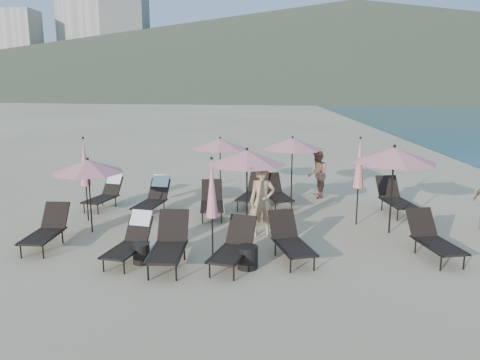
{
  "coord_description": "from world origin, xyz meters",
  "views": [
    {
      "loc": [
        -0.38,
        -10.01,
        3.92
      ],
      "look_at": [
        -0.87,
        3.5,
        1.1
      ],
      "focal_mm": 35.0,
      "sensor_mm": 36.0,
      "label": 1
    }
  ],
  "objects_px": {
    "lounger_5": "(433,238)",
    "lounger_8": "(212,201)",
    "lounger_6": "(106,192)",
    "umbrella_closed_2": "(85,163)",
    "beachgoer_a": "(262,201)",
    "umbrella_open_2": "(394,155)",
    "lounger_9": "(254,192)",
    "umbrella_open_4": "(292,144)",
    "umbrella_closed_1": "(359,164)",
    "umbrella_open_1": "(247,157)",
    "beachgoer_b": "(317,174)",
    "lounger_11": "(395,198)",
    "lounger_10": "(276,192)",
    "umbrella_closed_0": "(212,189)",
    "lounger_1": "(131,239)",
    "lounger_0": "(47,229)",
    "side_table_0": "(141,253)",
    "umbrella_open_0": "(88,166)",
    "umbrella_open_3": "(220,144)",
    "lounger_2": "(169,243)",
    "lounger_4": "(290,239)",
    "lounger_3": "(234,246)",
    "lounger_7": "(154,197)"
  },
  "relations": [
    {
      "from": "beachgoer_b",
      "to": "lounger_5",
      "type": "bearing_deg",
      "value": 17.17
    },
    {
      "from": "lounger_2",
      "to": "umbrella_open_2",
      "type": "distance_m",
      "value": 6.15
    },
    {
      "from": "umbrella_open_1",
      "to": "side_table_0",
      "type": "distance_m",
      "value": 3.76
    },
    {
      "from": "umbrella_open_0",
      "to": "lounger_2",
      "type": "bearing_deg",
      "value": -41.45
    },
    {
      "from": "umbrella_open_2",
      "to": "lounger_3",
      "type": "bearing_deg",
      "value": -149.08
    },
    {
      "from": "lounger_4",
      "to": "lounger_8",
      "type": "height_order",
      "value": "lounger_8"
    },
    {
      "from": "lounger_8",
      "to": "umbrella_open_2",
      "type": "xyz_separation_m",
      "value": [
        4.86,
        -1.49,
        1.64
      ]
    },
    {
      "from": "lounger_10",
      "to": "umbrella_open_2",
      "type": "height_order",
      "value": "umbrella_open_2"
    },
    {
      "from": "umbrella_closed_1",
      "to": "lounger_1",
      "type": "bearing_deg",
      "value": -153.11
    },
    {
      "from": "lounger_0",
      "to": "umbrella_open_0",
      "type": "relative_size",
      "value": 0.83
    },
    {
      "from": "lounger_0",
      "to": "lounger_10",
      "type": "relative_size",
      "value": 0.93
    },
    {
      "from": "umbrella_open_4",
      "to": "umbrella_closed_1",
      "type": "relative_size",
      "value": 0.89
    },
    {
      "from": "lounger_0",
      "to": "umbrella_open_2",
      "type": "relative_size",
      "value": 0.7
    },
    {
      "from": "umbrella_closed_1",
      "to": "umbrella_open_1",
      "type": "bearing_deg",
      "value": -167.77
    },
    {
      "from": "umbrella_open_3",
      "to": "lounger_11",
      "type": "bearing_deg",
      "value": -19.59
    },
    {
      "from": "lounger_2",
      "to": "umbrella_open_1",
      "type": "height_order",
      "value": "umbrella_open_1"
    },
    {
      "from": "lounger_0",
      "to": "lounger_9",
      "type": "distance_m",
      "value": 6.42
    },
    {
      "from": "lounger_10",
      "to": "umbrella_open_4",
      "type": "bearing_deg",
      "value": 34.56
    },
    {
      "from": "lounger_6",
      "to": "umbrella_open_3",
      "type": "distance_m",
      "value": 4.13
    },
    {
      "from": "lounger_8",
      "to": "lounger_0",
      "type": "bearing_deg",
      "value": -147.85
    },
    {
      "from": "lounger_2",
      "to": "beachgoer_a",
      "type": "relative_size",
      "value": 1.0
    },
    {
      "from": "umbrella_open_1",
      "to": "umbrella_closed_1",
      "type": "relative_size",
      "value": 0.91
    },
    {
      "from": "lounger_6",
      "to": "umbrella_closed_2",
      "type": "height_order",
      "value": "umbrella_closed_2"
    },
    {
      "from": "umbrella_closed_2",
      "to": "side_table_0",
      "type": "relative_size",
      "value": 5.39
    },
    {
      "from": "lounger_8",
      "to": "beachgoer_b",
      "type": "distance_m",
      "value": 4.21
    },
    {
      "from": "lounger_9",
      "to": "umbrella_open_4",
      "type": "distance_m",
      "value": 2.06
    },
    {
      "from": "lounger_10",
      "to": "umbrella_closed_0",
      "type": "xyz_separation_m",
      "value": [
        -1.6,
        -4.79,
        1.19
      ]
    },
    {
      "from": "lounger_7",
      "to": "umbrella_open_2",
      "type": "bearing_deg",
      "value": -2.97
    },
    {
      "from": "lounger_5",
      "to": "lounger_10",
      "type": "height_order",
      "value": "lounger_5"
    },
    {
      "from": "lounger_11",
      "to": "beachgoer_a",
      "type": "bearing_deg",
      "value": -158.96
    },
    {
      "from": "umbrella_open_0",
      "to": "umbrella_closed_1",
      "type": "height_order",
      "value": "umbrella_closed_1"
    },
    {
      "from": "lounger_3",
      "to": "lounger_5",
      "type": "distance_m",
      "value": 4.56
    },
    {
      "from": "umbrella_open_0",
      "to": "side_table_0",
      "type": "bearing_deg",
      "value": -49.07
    },
    {
      "from": "lounger_5",
      "to": "beachgoer_a",
      "type": "bearing_deg",
      "value": 149.23
    },
    {
      "from": "lounger_10",
      "to": "umbrella_open_4",
      "type": "height_order",
      "value": "umbrella_open_4"
    },
    {
      "from": "umbrella_open_3",
      "to": "beachgoer_b",
      "type": "bearing_deg",
      "value": -1.11
    },
    {
      "from": "lounger_9",
      "to": "umbrella_open_4",
      "type": "height_order",
      "value": "umbrella_open_4"
    },
    {
      "from": "lounger_3",
      "to": "umbrella_open_3",
      "type": "height_order",
      "value": "umbrella_open_3"
    },
    {
      "from": "lounger_3",
      "to": "beachgoer_a",
      "type": "distance_m",
      "value": 2.25
    },
    {
      "from": "lounger_5",
      "to": "lounger_8",
      "type": "height_order",
      "value": "lounger_5"
    },
    {
      "from": "umbrella_open_0",
      "to": "umbrella_open_3",
      "type": "height_order",
      "value": "umbrella_open_3"
    },
    {
      "from": "lounger_0",
      "to": "umbrella_open_1",
      "type": "height_order",
      "value": "umbrella_open_1"
    },
    {
      "from": "beachgoer_b",
      "to": "lounger_11",
      "type": "bearing_deg",
      "value": 46.63
    },
    {
      "from": "lounger_10",
      "to": "umbrella_open_3",
      "type": "xyz_separation_m",
      "value": [
        -1.9,
        1.26,
        1.4
      ]
    },
    {
      "from": "lounger_8",
      "to": "lounger_6",
      "type": "bearing_deg",
      "value": 160.66
    },
    {
      "from": "lounger_3",
      "to": "lounger_4",
      "type": "bearing_deg",
      "value": 36.08
    },
    {
      "from": "umbrella_closed_2",
      "to": "umbrella_open_1",
      "type": "bearing_deg",
      "value": -9.45
    },
    {
      "from": "lounger_3",
      "to": "side_table_0",
      "type": "distance_m",
      "value": 2.06
    },
    {
      "from": "umbrella_open_2",
      "to": "umbrella_closed_2",
      "type": "relative_size",
      "value": 0.97
    },
    {
      "from": "umbrella_open_3",
      "to": "umbrella_open_2",
      "type": "bearing_deg",
      "value": -39.54
    }
  ]
}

